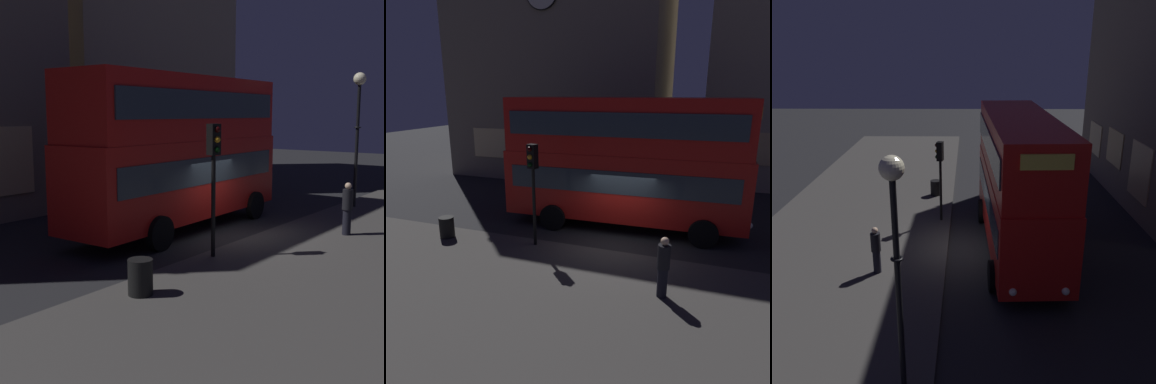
# 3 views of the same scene
# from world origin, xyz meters

# --- Properties ---
(ground_plane) EXTENTS (80.00, 80.00, 0.00)m
(ground_plane) POSITION_xyz_m (0.00, 0.00, 0.00)
(ground_plane) COLOR #232326
(sidewalk_slab) EXTENTS (44.00, 8.53, 0.12)m
(sidewalk_slab) POSITION_xyz_m (0.00, -4.87, 0.06)
(sidewalk_slab) COLOR #423F3D
(sidewalk_slab) RESTS_ON ground
(building_with_clock) EXTENTS (13.70, 9.41, 17.52)m
(building_with_clock) POSITION_xyz_m (-6.91, 12.71, 8.76)
(building_with_clock) COLOR gray
(building_with_clock) RESTS_ON ground
(double_decker_bus) EXTENTS (9.86, 3.04, 5.37)m
(double_decker_bus) POSITION_xyz_m (-0.27, 2.18, 3.01)
(double_decker_bus) COLOR red
(double_decker_bus) RESTS_ON ground
(traffic_light_near_kerb) EXTENTS (0.37, 0.39, 3.72)m
(traffic_light_near_kerb) POSITION_xyz_m (-2.77, -1.06, 2.80)
(traffic_light_near_kerb) COLOR black
(traffic_light_near_kerb) RESTS_ON sidewalk_slab
(pedestrian) EXTENTS (0.35, 0.35, 1.75)m
(pedestrian) POSITION_xyz_m (2.09, -3.05, 1.02)
(pedestrian) COLOR black
(pedestrian) RESTS_ON sidewalk_slab
(litter_bin) EXTENTS (0.56, 0.56, 0.81)m
(litter_bin) POSITION_xyz_m (-6.31, -1.57, 0.53)
(litter_bin) COLOR black
(litter_bin) RESTS_ON sidewalk_slab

